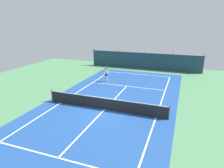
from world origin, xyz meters
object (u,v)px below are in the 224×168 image
at_px(tennis_net, 105,104).
at_px(tennis_ball_midcourt, 133,78).
at_px(tennis_player, 106,74).
at_px(tennis_ball_near_player, 103,78).
at_px(parked_car, 154,61).

bearing_deg(tennis_net, tennis_ball_midcourt, 91.11).
distance_m(tennis_player, tennis_ball_midcourt, 3.65).
distance_m(tennis_player, tennis_ball_near_player, 1.82).
bearing_deg(parked_car, tennis_ball_near_player, 58.91).
xyz_separation_m(tennis_player, parked_car, (3.87, 10.17, -0.12)).
relative_size(tennis_player, parked_car, 0.38).
bearing_deg(tennis_player, tennis_ball_midcourt, -156.32).
bearing_deg(tennis_ball_midcourt, tennis_player, -136.26).
bearing_deg(tennis_ball_near_player, parked_car, 61.53).
height_order(tennis_net, tennis_ball_midcourt, tennis_net).
xyz_separation_m(tennis_net, tennis_ball_midcourt, (-0.19, 9.61, -0.48)).
bearing_deg(tennis_player, tennis_net, 90.80).
bearing_deg(tennis_net, tennis_ball_near_player, 113.89).
distance_m(tennis_net, tennis_ball_midcourt, 9.62).
bearing_deg(tennis_player, parked_car, -130.88).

